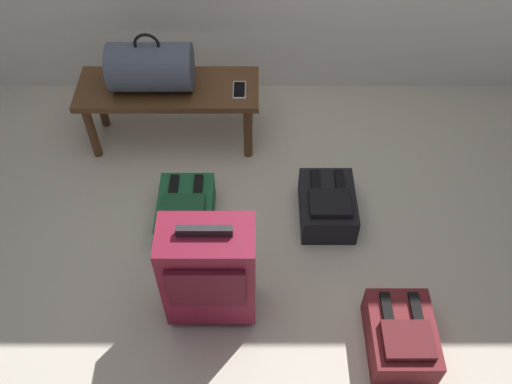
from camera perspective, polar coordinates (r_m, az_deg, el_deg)
ground_plane at (r=2.69m, az=-2.48°, el=-10.34°), size 6.60×6.60×0.00m
bench at (r=3.14m, az=-8.79°, el=9.89°), size 1.00×0.36×0.40m
duffel_bag_slate at (r=3.04m, az=-10.62°, el=12.63°), size 0.44×0.26×0.34m
cell_phone at (r=3.04m, az=-1.51°, el=10.53°), size 0.07×0.14×0.01m
suitcase_upright_burgundy at (r=2.37m, az=-4.73°, el=-8.17°), size 0.40×0.25×0.63m
backpack_green at (r=2.87m, az=-7.08°, el=-1.89°), size 0.28×0.38×0.21m
backpack_dark at (r=2.89m, az=7.57°, el=-1.39°), size 0.28×0.38×0.21m
backpack_maroon at (r=2.56m, az=14.90°, el=-14.30°), size 0.28×0.38×0.21m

